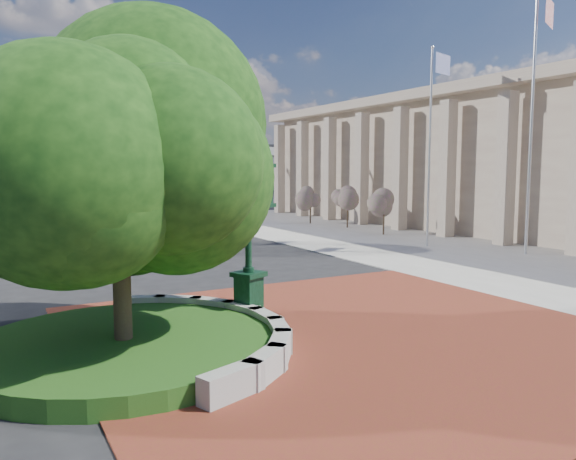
# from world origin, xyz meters

# --- Properties ---
(ground) EXTENTS (200.00, 200.00, 0.00)m
(ground) POSITION_xyz_m (0.00, 0.00, 0.00)
(ground) COLOR black
(ground) RESTS_ON ground
(plaza) EXTENTS (12.00, 12.00, 0.04)m
(plaza) POSITION_xyz_m (0.00, -1.00, 0.02)
(plaza) COLOR brown
(plaza) RESTS_ON ground
(sidewalk) EXTENTS (20.00, 50.00, 0.04)m
(sidewalk) POSITION_xyz_m (16.00, 10.00, 0.02)
(sidewalk) COLOR #9E9B93
(sidewalk) RESTS_ON ground
(planter_wall) EXTENTS (2.96, 6.77, 0.54)m
(planter_wall) POSITION_xyz_m (-2.71, -0.00, 0.27)
(planter_wall) COLOR #9E9B93
(planter_wall) RESTS_ON ground
(grass_bed) EXTENTS (6.10, 6.10, 0.40)m
(grass_bed) POSITION_xyz_m (-5.00, 0.00, 0.20)
(grass_bed) COLOR #204513
(grass_bed) RESTS_ON ground
(civic_building) EXTENTS (17.35, 44.00, 8.60)m
(civic_building) POSITION_xyz_m (23.60, 12.00, 4.33)
(civic_building) COLOR tan
(civic_building) RESTS_ON ground
(overpass) EXTENTS (90.00, 12.00, 7.50)m
(overpass) POSITION_xyz_m (-0.22, 70.00, 6.54)
(overpass) COLOR #9E9B93
(overpass) RESTS_ON ground
(tree_planter) EXTENTS (5.20, 5.20, 6.33)m
(tree_planter) POSITION_xyz_m (-5.00, 0.00, 3.72)
(tree_planter) COLOR #38281C
(tree_planter) RESTS_ON ground
(tree_street) EXTENTS (4.40, 4.40, 5.45)m
(tree_street) POSITION_xyz_m (-4.00, 18.00, 3.24)
(tree_street) COLOR #38281C
(tree_street) RESTS_ON ground
(post_clock) EXTENTS (1.19, 1.19, 4.58)m
(post_clock) POSITION_xyz_m (-1.69, 1.13, 2.51)
(post_clock) COLOR black
(post_clock) RESTS_ON ground
(parked_car) EXTENTS (2.59, 5.13, 1.67)m
(parked_car) POSITION_xyz_m (2.23, 40.98, 0.84)
(parked_car) COLOR #4C0F0A
(parked_car) RESTS_ON ground
(flagpole_a) EXTENTS (1.72, 0.76, 11.53)m
(flagpole_a) POSITION_xyz_m (13.84, 5.33, 5.91)
(flagpole_a) COLOR silver
(flagpole_a) RESTS_ON ground
(flagpole_b) EXTENTS (1.48, 0.45, 9.69)m
(flagpole_b) POSITION_xyz_m (11.90, 9.54, 4.97)
(flagpole_b) COLOR silver
(flagpole_b) RESTS_ON ground
(street_lamp_near) EXTENTS (1.95, 0.73, 8.88)m
(street_lamp_near) POSITION_xyz_m (3.16, 27.96, 5.20)
(street_lamp_near) COLOR slate
(street_lamp_near) RESTS_ON ground
(street_lamp_far) EXTENTS (2.26, 0.79, 10.24)m
(street_lamp_far) POSITION_xyz_m (-0.19, 41.72, 6.00)
(street_lamp_far) COLOR slate
(street_lamp_far) RESTS_ON ground
(shrub_near) EXTENTS (1.20, 1.20, 2.20)m
(shrub_near) POSITION_xyz_m (13.01, 14.39, 1.59)
(shrub_near) COLOR #38281C
(shrub_near) RESTS_ON ground
(shrub_mid) EXTENTS (1.20, 1.20, 2.20)m
(shrub_mid) POSITION_xyz_m (13.40, 18.62, 1.59)
(shrub_mid) COLOR #38281C
(shrub_mid) RESTS_ON ground
(shrub_far) EXTENTS (1.20, 1.20, 2.20)m
(shrub_far) POSITION_xyz_m (12.76, 22.22, 1.59)
(shrub_far) COLOR #38281C
(shrub_far) RESTS_ON ground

